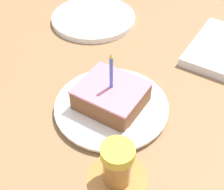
# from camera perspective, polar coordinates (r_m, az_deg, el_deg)

# --- Properties ---
(ground_plane) EXTENTS (2.40, 2.40, 0.04)m
(ground_plane) POSITION_cam_1_polar(r_m,az_deg,el_deg) (0.63, -1.72, -3.14)
(ground_plane) COLOR olive
(ground_plane) RESTS_ON ground
(plate) EXTENTS (0.22, 0.22, 0.01)m
(plate) POSITION_cam_1_polar(r_m,az_deg,el_deg) (0.60, -0.00, -1.97)
(plate) COLOR white
(plate) RESTS_ON ground_plane
(cake_slice) EXTENTS (0.10, 0.12, 0.12)m
(cake_slice) POSITION_cam_1_polar(r_m,az_deg,el_deg) (0.58, -0.01, 0.04)
(cake_slice) COLOR brown
(cake_slice) RESTS_ON plate
(fork) EXTENTS (0.17, 0.11, 0.00)m
(fork) POSITION_cam_1_polar(r_m,az_deg,el_deg) (0.56, 2.17, -5.46)
(fork) COLOR silver
(fork) RESTS_ON plate
(side_plate) EXTENTS (0.22, 0.22, 0.01)m
(side_plate) POSITION_cam_1_polar(r_m,az_deg,el_deg) (0.86, -3.40, 13.83)
(side_plate) COLOR white
(side_plate) RESTS_ON ground_plane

